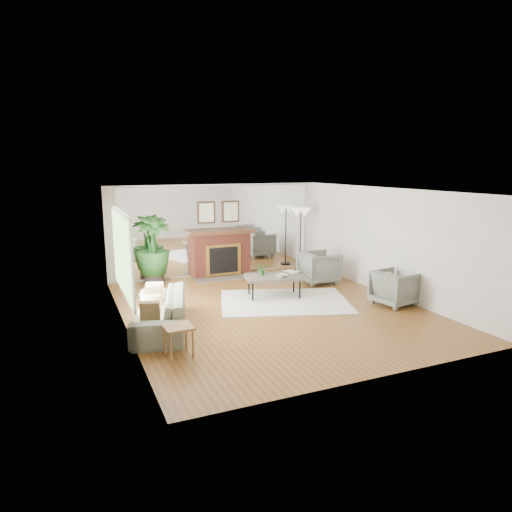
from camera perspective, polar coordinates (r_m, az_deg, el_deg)
name	(u,v)px	position (r m, az deg, el deg)	size (l,w,h in m)	color
ground	(272,309)	(9.76, 1.96, -6.63)	(7.00, 7.00, 0.00)	brown
wall_left	(123,263)	(8.63, -16.24, -0.87)	(0.02, 7.00, 2.50)	white
wall_right	(388,242)	(11.05, 16.19, 1.70)	(0.02, 7.00, 2.50)	white
wall_back	(218,230)	(12.66, -4.75, 3.28)	(6.00, 0.02, 2.50)	white
mirror_panel	(218,230)	(12.64, -4.72, 3.26)	(5.40, 0.04, 2.40)	silver
window_panel	(122,254)	(9.01, -16.41, 0.26)	(0.04, 2.40, 1.50)	#B2E09E
fireplace	(221,252)	(12.54, -4.37, 0.47)	(1.85, 0.83, 2.05)	maroon
area_rug	(285,302)	(10.23, 3.59, -5.71)	(2.80, 2.00, 0.03)	white
coffee_table	(274,277)	(10.47, 2.27, -2.69)	(1.44, 1.04, 0.52)	#5B5048
sofa	(160,311)	(8.72, -11.94, -6.77)	(2.30, 0.90, 0.67)	slate
armchair_back	(319,267)	(11.90, 7.87, -1.41)	(0.87, 0.90, 0.82)	gray
armchair_front	(395,288)	(10.40, 16.94, -3.82)	(0.81, 0.84, 0.76)	gray
side_table	(178,331)	(7.41, -9.69, -9.20)	(0.47, 0.47, 0.51)	olive
potted_ficus	(153,248)	(11.87, -12.72, 0.96)	(0.88, 0.88, 1.75)	black
floor_lamp	(301,217)	(13.09, 5.62, 4.82)	(0.59, 0.33, 1.81)	black
tabletop_plant	(262,269)	(10.47, 0.72, -1.64)	(0.26, 0.22, 0.28)	#2E6224
fruit_bowl	(281,276)	(10.31, 3.20, -2.49)	(0.25, 0.25, 0.06)	olive
book	(288,272)	(10.72, 4.08, -2.07)	(0.23, 0.32, 0.02)	olive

